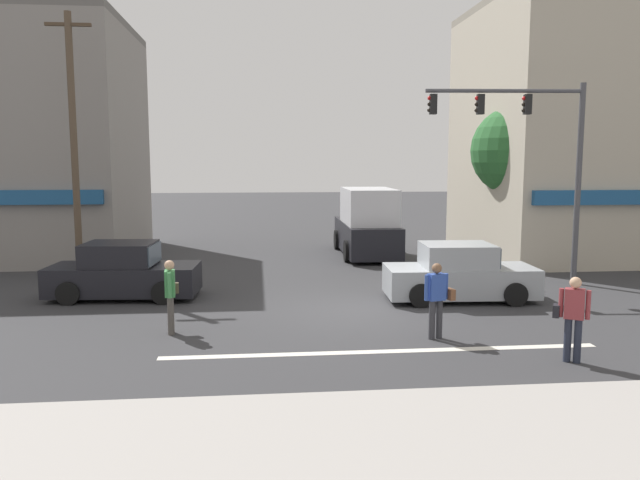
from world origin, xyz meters
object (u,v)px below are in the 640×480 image
street_tree (516,151)px  sedan_crossing_rightbound (459,275)px  utility_pole_near_left (74,144)px  pedestrian_foreground_with_bag (573,314)px  box_truck_crossing_center (367,225)px  pedestrian_mid_crossing (170,292)px  sedan_approaching_near (123,273)px  traffic_light_mast (538,146)px  pedestrian_far_side (437,296)px  utility_pole_far_right (526,152)px

street_tree → sedan_crossing_rightbound: street_tree is taller
utility_pole_near_left → pedestrian_foreground_with_bag: bearing=-39.3°
box_truck_crossing_center → pedestrian_mid_crossing: box_truck_crossing_center is taller
sedan_approaching_near → pedestrian_mid_crossing: (1.82, -3.84, 0.24)m
sedan_crossing_rightbound → street_tree: bearing=56.9°
traffic_light_mast → pedestrian_foreground_with_bag: bearing=-109.3°
street_tree → sedan_approaching_near: (-13.66, -5.44, -3.50)m
street_tree → pedestrian_foreground_with_bag: size_ratio=3.57×
sedan_crossing_rightbound → pedestrian_mid_crossing: pedestrian_mid_crossing is taller
utility_pole_near_left → sedan_crossing_rightbound: bearing=-20.1°
sedan_approaching_near → pedestrian_far_side: bearing=-32.4°
sedan_crossing_rightbound → sedan_approaching_near: size_ratio=0.99×
utility_pole_far_right → pedestrian_far_side: utility_pole_far_right is taller
utility_pole_far_right → traffic_light_mast: (-2.63, -6.80, 0.10)m
street_tree → utility_pole_near_left: (-15.67, -2.46, 0.17)m
sedan_approaching_near → utility_pole_near_left: bearing=124.0°
street_tree → utility_pole_far_right: 2.53m
sedan_crossing_rightbound → pedestrian_far_side: 4.05m
traffic_light_mast → sedan_approaching_near: traffic_light_mast is taller
traffic_light_mast → utility_pole_near_left: bearing=171.3°
pedestrian_foreground_with_bag → pedestrian_mid_crossing: size_ratio=1.00×
box_truck_crossing_center → pedestrian_mid_crossing: 12.67m
utility_pole_near_left → sedan_approaching_near: (2.01, -2.97, -3.67)m
box_truck_crossing_center → street_tree: bearing=-16.9°
box_truck_crossing_center → sedan_approaching_near: box_truck_crossing_center is taller
traffic_light_mast → pedestrian_mid_crossing: 11.99m
pedestrian_foreground_with_bag → traffic_light_mast: bearing=70.7°
sedan_crossing_rightbound → pedestrian_far_side: pedestrian_far_side is taller
sedan_approaching_near → traffic_light_mast: bearing=3.6°
utility_pole_near_left → pedestrian_far_side: size_ratio=5.06×
street_tree → pedestrian_far_side: bearing=-120.4°
utility_pole_near_left → box_truck_crossing_center: size_ratio=1.50×
sedan_approaching_near → utility_pole_far_right: bearing=26.9°
traffic_light_mast → pedestrian_mid_crossing: bearing=-156.3°
traffic_light_mast → sedan_approaching_near: 12.89m
street_tree → pedestrian_foreground_with_bag: 13.11m
utility_pole_near_left → pedestrian_mid_crossing: utility_pole_near_left is taller
utility_pole_near_left → traffic_light_mast: (14.37, -2.19, -0.08)m
box_truck_crossing_center → sedan_crossing_rightbound: box_truck_crossing_center is taller
street_tree → utility_pole_near_left: 15.86m
street_tree → pedestrian_foreground_with_bag: street_tree is taller
sedan_crossing_rightbound → traffic_light_mast: bearing=33.1°
street_tree → box_truck_crossing_center: bearing=163.1°
utility_pole_near_left → pedestrian_foreground_with_bag: size_ratio=5.06×
box_truck_crossing_center → pedestrian_far_side: size_ratio=3.37×
utility_pole_near_left → pedestrian_mid_crossing: bearing=-60.7°
traffic_light_mast → box_truck_crossing_center: traffic_light_mast is taller
utility_pole_near_left → sedan_approaching_near: bearing=-56.0°
pedestrian_mid_crossing → pedestrian_far_side: same height
utility_pole_near_left → pedestrian_mid_crossing: (3.83, -6.81, -3.43)m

